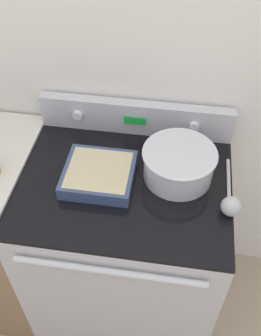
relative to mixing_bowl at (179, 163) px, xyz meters
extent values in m
cube|color=silver|center=(-0.20, 0.30, 0.26)|extent=(8.00, 0.05, 2.50)
cube|color=#BCBCC1|center=(-0.20, -0.06, -0.54)|extent=(0.81, 0.65, 0.90)
cube|color=black|center=(-0.20, -0.06, -0.08)|extent=(0.81, 0.65, 0.02)
cylinder|color=silver|center=(-0.20, -0.40, -0.15)|extent=(0.67, 0.02, 0.02)
cube|color=#BCBCC1|center=(-0.20, 0.24, 0.00)|extent=(0.81, 0.05, 0.15)
cylinder|color=white|center=(-0.44, 0.21, 0.01)|extent=(0.04, 0.02, 0.04)
cylinder|color=white|center=(0.05, 0.21, 0.01)|extent=(0.04, 0.02, 0.04)
cube|color=green|center=(-0.20, 0.21, 0.01)|extent=(0.09, 0.01, 0.03)
cylinder|color=silver|center=(0.00, 0.00, -0.01)|extent=(0.26, 0.26, 0.13)
torus|color=silver|center=(0.00, 0.00, 0.05)|extent=(0.28, 0.28, 0.01)
cylinder|color=beige|center=(0.00, 0.00, 0.04)|extent=(0.24, 0.24, 0.02)
cube|color=#38476B|center=(-0.29, -0.06, -0.05)|extent=(0.26, 0.25, 0.05)
cube|color=beige|center=(-0.29, -0.06, -0.03)|extent=(0.23, 0.22, 0.03)
cylinder|color=#B7B7B7|center=(0.20, -0.02, -0.07)|extent=(0.01, 0.26, 0.01)
sphere|color=#B7B7B7|center=(0.20, -0.15, -0.04)|extent=(0.07, 0.07, 0.07)
camera|label=1|loc=(-0.02, -1.05, 1.05)|focal=42.00mm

